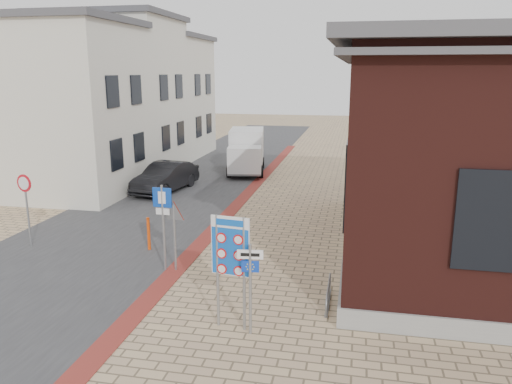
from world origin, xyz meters
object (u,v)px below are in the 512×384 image
Objects in this scene: parking_sign at (163,213)px; bollard at (149,234)px; essen_sign at (250,276)px; box_truck at (246,151)px; border_sign at (230,249)px; sedan at (166,177)px.

parking_sign is 2.33m from bollard.
box_truck is at bearing 96.59° from essen_sign.
border_sign is 6.18m from bollard.
box_truck is 13.72m from bollard.
parking_sign reaches higher than essen_sign.
bollard is at bearing -100.87° from box_truck.
border_sign is 0.76m from essen_sign.
bollard is at bearing 127.41° from essen_sign.
essen_sign is 1.90× the size of bollard.
border_sign reaches higher than bollard.
bollard is (-0.28, -13.70, -0.73)m from box_truck.
border_sign is at bearing -43.05° from parking_sign.
border_sign is at bearing -48.37° from bollard.
essen_sign is at bearing -14.21° from border_sign.
sedan reaches higher than bollard.
parking_sign is (-3.31, 3.14, 0.41)m from essen_sign.
box_truck is (2.90, 5.54, 0.57)m from sedan.
sedan is 1.66× the size of parking_sign.
essen_sign is (0.50, -0.20, -0.54)m from border_sign.
bollard is (-4.50, 4.70, -0.84)m from essen_sign.
sedan is 8.57m from bollard.
parking_sign reaches higher than box_truck.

